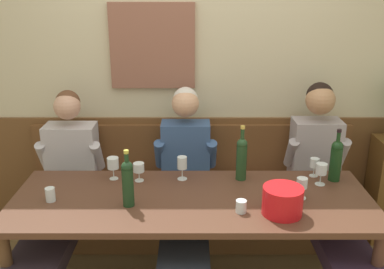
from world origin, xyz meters
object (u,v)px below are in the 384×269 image
(wall_bench, at_px, (193,209))
(dining_table, at_px, (193,208))
(person_left_seat, at_px, (186,191))
(wine_bottle_clear_water, at_px, (128,182))
(wine_glass_mid_right, at_px, (183,164))
(wine_glass_mid_left, at_px, (322,170))
(wine_glass_by_bottle, at_px, (303,184))
(wine_glass_right_end, at_px, (139,168))
(wine_bottle_green_tall, at_px, (337,159))
(wine_glass_center_front, at_px, (114,164))
(water_tumbler_right, at_px, (51,194))
(person_right_seat, at_px, (326,184))
(person_center_left_seat, at_px, (62,192))
(water_tumbler_left, at_px, (242,206))
(ice_bucket, at_px, (283,201))
(wine_glass_left_end, at_px, (315,164))
(wine_bottle_amber_mid, at_px, (242,157))

(wall_bench, relative_size, dining_table, 1.13)
(person_left_seat, xyz_separation_m, wine_bottle_clear_water, (-0.34, -0.42, 0.27))
(wine_glass_mid_right, bearing_deg, wine_glass_mid_left, -5.17)
(wine_glass_by_bottle, bearing_deg, wine_glass_right_end, 166.24)
(wine_bottle_clear_water, xyz_separation_m, wine_bottle_green_tall, (1.36, 0.36, -0.00))
(wine_glass_center_front, relative_size, wine_glass_right_end, 1.21)
(wine_glass_mid_right, height_order, water_tumbler_right, wine_glass_mid_right)
(dining_table, distance_m, wine_glass_mid_left, 0.90)
(wine_glass_right_end, bearing_deg, water_tumbler_right, -150.50)
(wine_glass_mid_left, bearing_deg, person_right_seat, 61.00)
(wall_bench, height_order, wine_bottle_green_tall, wine_bottle_green_tall)
(person_center_left_seat, bearing_deg, wine_glass_center_front, -6.29)
(wine_bottle_green_tall, distance_m, water_tumbler_left, 0.82)
(wall_bench, distance_m, dining_table, 0.78)
(wine_glass_right_end, bearing_deg, wine_glass_center_front, 170.07)
(wine_glass_mid_left, bearing_deg, water_tumbler_left, -146.67)
(person_left_seat, xyz_separation_m, wine_glass_mid_left, (0.91, -0.13, 0.22))
(ice_bucket, bearing_deg, wall_bench, 120.84)
(wall_bench, height_order, wine_glass_center_front, wall_bench)
(ice_bucket, relative_size, wine_bottle_green_tall, 0.65)
(person_center_left_seat, relative_size, wine_bottle_green_tall, 3.45)
(wall_bench, height_order, wine_glass_left_end, wall_bench)
(dining_table, xyz_separation_m, ice_bucket, (0.53, -0.20, 0.16))
(wine_glass_mid_left, height_order, wine_glass_left_end, wine_glass_mid_left)
(person_left_seat, distance_m, wine_bottle_amber_mid, 0.47)
(wine_glass_by_bottle, bearing_deg, wine_glass_left_end, 63.38)
(wine_bottle_amber_mid, relative_size, wine_glass_mid_right, 2.34)
(ice_bucket, bearing_deg, person_right_seat, 52.57)
(dining_table, distance_m, water_tumbler_left, 0.36)
(wall_bench, bearing_deg, wine_glass_center_front, -143.17)
(water_tumbler_left, bearing_deg, wine_glass_right_end, 146.40)
(person_right_seat, xyz_separation_m, water_tumbler_left, (-0.66, -0.53, 0.11))
(dining_table, bearing_deg, wine_bottle_clear_water, -165.52)
(dining_table, relative_size, wine_glass_mid_left, 15.15)
(water_tumbler_left, bearing_deg, wine_glass_by_bottle, 24.05)
(person_left_seat, distance_m, water_tumbler_left, 0.62)
(wine_bottle_clear_water, xyz_separation_m, wine_glass_by_bottle, (1.07, 0.09, -0.06))
(wine_glass_by_bottle, bearing_deg, dining_table, 179.32)
(wine_glass_mid_right, distance_m, wine_glass_right_end, 0.30)
(wine_glass_mid_right, bearing_deg, wine_glass_by_bottle, -20.61)
(wine_bottle_amber_mid, xyz_separation_m, wine_glass_by_bottle, (0.35, -0.28, -0.07))
(ice_bucket, height_order, wine_glass_left_end, ice_bucket)
(person_left_seat, height_order, wine_glass_mid_right, person_left_seat)
(person_right_seat, xyz_separation_m, wine_glass_mid_right, (-1.01, -0.08, 0.19))
(water_tumbler_right, relative_size, water_tumbler_left, 1.15)
(person_left_seat, bearing_deg, wine_glass_left_end, 0.50)
(wine_bottle_clear_water, relative_size, wine_glass_right_end, 2.78)
(person_right_seat, height_order, wine_glass_mid_left, person_right_seat)
(dining_table, bearing_deg, water_tumbler_right, -177.13)
(wine_bottle_amber_mid, xyz_separation_m, wine_glass_mid_right, (-0.40, -0.00, -0.05))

